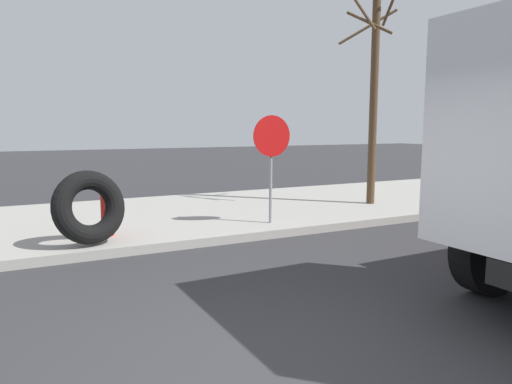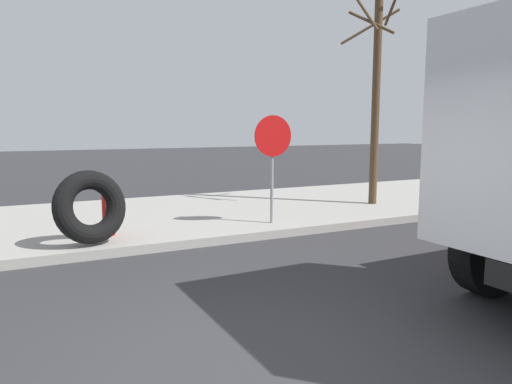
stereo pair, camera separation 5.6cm
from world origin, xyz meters
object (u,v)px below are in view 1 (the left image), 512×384
object	(u,v)px
stop_sign	(271,149)
bare_tree	(374,83)
fire_hydrant	(107,207)
loose_tire	(89,207)

from	to	relation	value
stop_sign	bare_tree	world-z (taller)	bare_tree
stop_sign	bare_tree	distance (m)	3.65
fire_hydrant	stop_sign	xyz separation A→B (m)	(2.94, -0.31, 0.91)
loose_tire	fire_hydrant	bearing A→B (deg)	56.94
stop_sign	loose_tire	bearing A→B (deg)	-176.23
fire_hydrant	stop_sign	distance (m)	3.09
stop_sign	bare_tree	xyz separation A→B (m)	(3.22, 0.99, 1.42)
fire_hydrant	bare_tree	distance (m)	6.61
fire_hydrant	bare_tree	size ratio (longest dim) A/B	0.17
stop_sign	bare_tree	size ratio (longest dim) A/B	0.38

